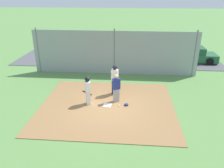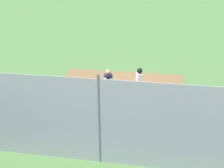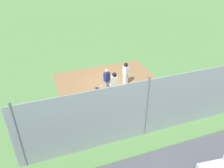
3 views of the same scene
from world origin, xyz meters
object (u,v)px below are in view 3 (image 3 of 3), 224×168
at_px(baseball_bat, 137,92).
at_px(catcher_mask, 97,88).
at_px(runner, 126,72).
at_px(catcher, 107,80).
at_px(umpire, 114,85).
at_px(baseball, 101,86).
at_px(home_plate, 111,85).

relative_size(baseball_bat, catcher_mask, 3.51).
relative_size(runner, baseball_bat, 1.90).
bearing_deg(catcher, umpire, 163.27).
height_order(catcher, umpire, umpire).
height_order(catcher, baseball_bat, catcher).
bearing_deg(baseball_bat, catcher, 14.35).
bearing_deg(runner, umpire, 27.68).
distance_m(catcher, runner, 1.58).
distance_m(catcher, catcher_mask, 1.08).
bearing_deg(catcher_mask, catcher, -39.12).
bearing_deg(baseball, baseball_bat, -35.77).
xyz_separation_m(umpire, catcher_mask, (-0.74, 1.44, -0.90)).
xyz_separation_m(umpire, baseball, (-0.36, 1.56, -0.93)).
relative_size(runner, baseball, 21.66).
height_order(umpire, baseball, umpire).
xyz_separation_m(baseball_bat, baseball, (-2.04, 1.47, 0.01)).
xyz_separation_m(home_plate, catcher_mask, (-1.04, -0.08, 0.05)).
xyz_separation_m(catcher, catcher_mask, (-0.58, 0.47, -0.78)).
relative_size(catcher, catcher_mask, 6.71).
bearing_deg(catcher_mask, runner, -0.83).
bearing_deg(catcher_mask, umpire, -62.77).
bearing_deg(catcher_mask, baseball, 18.32).
bearing_deg(baseball, home_plate, -3.48).
bearing_deg(baseball_bat, baseball, 4.03).
height_order(home_plate, baseball_bat, baseball_bat).
xyz_separation_m(catcher, runner, (1.52, 0.44, 0.07)).
relative_size(umpire, runner, 1.13).
bearing_deg(umpire, home_plate, 3.82).
height_order(home_plate, baseball, baseball).
bearing_deg(baseball_bat, runner, -36.64).
height_order(home_plate, umpire, umpire).
relative_size(baseball_bat, baseball, 11.37).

